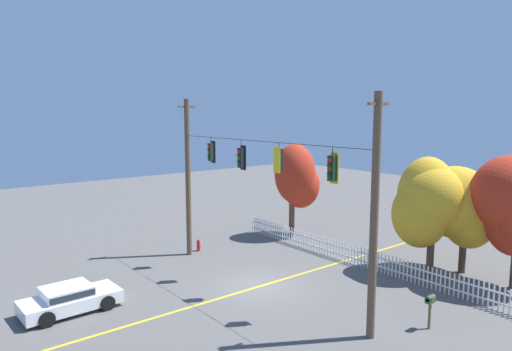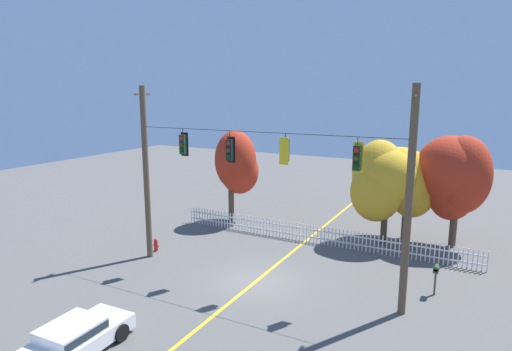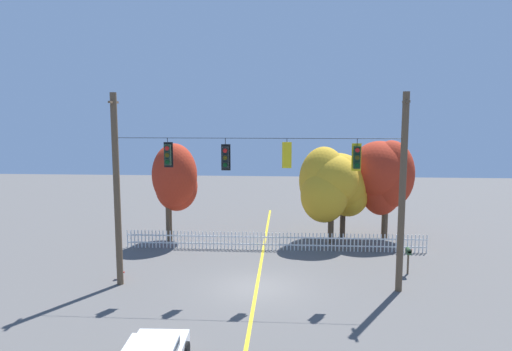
% 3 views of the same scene
% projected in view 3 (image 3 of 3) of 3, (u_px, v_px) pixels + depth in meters
% --- Properties ---
extents(ground, '(80.00, 80.00, 0.00)m').
position_uv_depth(ground, '(257.00, 287.00, 22.44)').
color(ground, '#565451').
extents(lane_centerline_stripe, '(0.16, 36.00, 0.01)m').
position_uv_depth(lane_centerline_stripe, '(257.00, 287.00, 22.43)').
color(lane_centerline_stripe, gold).
rests_on(lane_centerline_stripe, ground).
extents(signal_support_span, '(13.57, 1.10, 9.18)m').
position_uv_depth(signal_support_span, '(257.00, 191.00, 21.83)').
color(signal_support_span, brown).
rests_on(signal_support_span, ground).
extents(traffic_signal_northbound_secondary, '(0.43, 0.38, 1.38)m').
position_uv_depth(traffic_signal_northbound_secondary, '(168.00, 155.00, 21.89)').
color(traffic_signal_northbound_secondary, black).
extents(traffic_signal_northbound_primary, '(0.43, 0.38, 1.51)m').
position_uv_depth(traffic_signal_northbound_primary, '(226.00, 157.00, 21.73)').
color(traffic_signal_northbound_primary, black).
extents(traffic_signal_eastbound_side, '(0.43, 0.38, 1.35)m').
position_uv_depth(traffic_signal_eastbound_side, '(287.00, 155.00, 21.51)').
color(traffic_signal_eastbound_side, black).
extents(traffic_signal_westbound_side, '(0.43, 0.38, 1.48)m').
position_uv_depth(traffic_signal_westbound_side, '(357.00, 157.00, 21.33)').
color(traffic_signal_westbound_side, black).
extents(white_picket_fence, '(18.14, 0.06, 1.09)m').
position_uv_depth(white_picket_fence, '(274.00, 241.00, 28.48)').
color(white_picket_fence, white).
rests_on(white_picket_fence, ground).
extents(autumn_maple_near_fence, '(2.86, 3.13, 6.34)m').
position_uv_depth(autumn_maple_near_fence, '(175.00, 180.00, 30.16)').
color(autumn_maple_near_fence, brown).
rests_on(autumn_maple_near_fence, ground).
extents(autumn_maple_mid, '(3.72, 3.39, 6.14)m').
position_uv_depth(autumn_maple_mid, '(326.00, 184.00, 29.67)').
color(autumn_maple_mid, brown).
rests_on(autumn_maple_mid, ground).
extents(autumn_oak_far_east, '(4.09, 3.49, 5.65)m').
position_uv_depth(autumn_oak_far_east, '(341.00, 185.00, 30.94)').
color(autumn_oak_far_east, '#473828').
rests_on(autumn_oak_far_east, ground).
extents(autumn_maple_far_west, '(4.11, 3.70, 6.50)m').
position_uv_depth(autumn_maple_far_west, '(383.00, 174.00, 30.76)').
color(autumn_maple_far_west, brown).
rests_on(autumn_maple_far_west, ground).
extents(fire_hydrant, '(0.38, 0.22, 0.74)m').
position_uv_depth(fire_hydrant, '(121.00, 271.00, 23.62)').
color(fire_hydrant, red).
rests_on(fire_hydrant, ground).
extents(roadside_mailbox, '(0.25, 0.44, 1.38)m').
position_uv_depth(roadside_mailbox, '(408.00, 253.00, 24.14)').
color(roadside_mailbox, brown).
rests_on(roadside_mailbox, ground).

